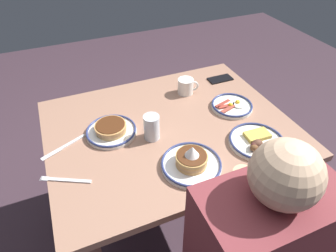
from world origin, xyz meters
TOP-DOWN VIEW (x-y plane):
  - ground_plane at (0.00, 0.00)m, footprint 6.00×6.00m
  - dining_table at (0.00, 0.00)m, footprint 1.15×0.90m
  - plate_near_main at (0.27, -0.06)m, footprint 0.23×0.23m
  - plate_center_pancakes at (0.02, 0.27)m, footprint 0.25×0.25m
  - plate_far_companion at (-0.36, -0.01)m, footprint 0.21×0.21m
  - plate_far_side at (-0.31, 0.26)m, footprint 0.25×0.25m
  - coffee_mug at (-0.20, -0.23)m, footprint 0.11×0.09m
  - drinking_glass at (0.11, 0.04)m, footprint 0.07×0.07m
  - cell_phone at (-0.45, -0.28)m, footprint 0.14×0.07m
  - fork_near at (0.51, 0.15)m, footprint 0.19×0.11m
  - butter_knife at (0.49, -0.04)m, footprint 0.20×0.10m

SIDE VIEW (x-z plane):
  - ground_plane at x=0.00m, z-range 0.00..0.00m
  - dining_table at x=0.00m, z-range 0.28..1.03m
  - butter_knife at x=0.49m, z-range 0.75..0.75m
  - fork_near at x=0.51m, z-range 0.75..0.75m
  - cell_phone at x=-0.45m, z-range 0.75..0.76m
  - plate_far_companion at x=-0.36m, z-range 0.74..0.78m
  - plate_far_side at x=-0.31m, z-range 0.74..0.79m
  - plate_near_main at x=0.27m, z-range 0.74..0.80m
  - plate_center_pancakes at x=0.02m, z-range 0.72..0.83m
  - coffee_mug at x=-0.20m, z-range 0.75..0.84m
  - drinking_glass at x=0.11m, z-range 0.74..0.86m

